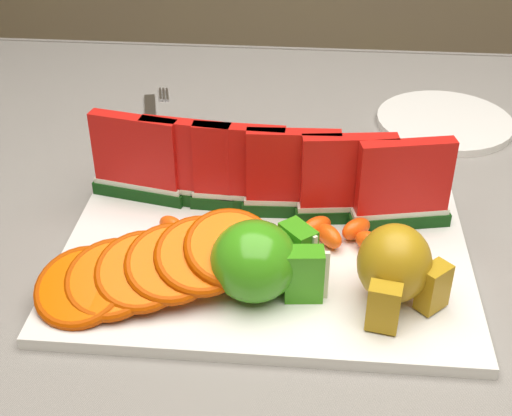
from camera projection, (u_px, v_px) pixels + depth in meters
table at (315, 298)px, 0.82m from camera, size 1.40×0.90×0.75m
tablecloth at (318, 255)px, 0.79m from camera, size 1.53×1.03×0.20m
platter at (266, 251)px, 0.71m from camera, size 0.40×0.30×0.01m
apple_cluster at (262, 261)px, 0.64m from camera, size 0.12×0.10×0.07m
pear_cluster at (396, 267)px, 0.62m from camera, size 0.09×0.09×0.07m
side_plate at (444, 122)px, 0.96m from camera, size 0.23×0.23×0.01m
fork at (152, 119)px, 0.97m from camera, size 0.05×0.19×0.00m
watermelon_row at (266, 173)px, 0.74m from camera, size 0.39×0.07×0.10m
orange_fan_front at (157, 267)px, 0.64m from camera, size 0.24×0.15×0.06m
orange_fan_back at (261, 165)px, 0.81m from camera, size 0.28×0.10×0.04m
tangerine_segments at (279, 233)px, 0.71m from camera, size 0.24×0.06×0.02m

